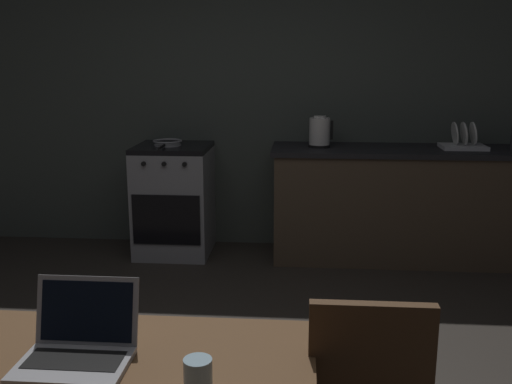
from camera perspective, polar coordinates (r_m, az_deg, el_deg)
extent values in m
cube|color=#424943|center=(5.03, 2.48, 10.52)|extent=(6.40, 0.10, 2.80)
cube|color=#4C3D2D|center=(4.89, 14.33, -1.37)|extent=(2.10, 0.60, 0.87)
cube|color=black|center=(4.80, 14.63, 3.93)|extent=(2.16, 0.64, 0.04)
cube|color=gray|center=(4.93, -7.96, -0.96)|extent=(0.60, 0.60, 0.87)
cube|color=black|center=(4.84, -8.12, 4.30)|extent=(0.60, 0.60, 0.04)
cube|color=black|center=(4.66, -8.73, -2.71)|extent=(0.54, 0.01, 0.40)
cylinder|color=black|center=(4.59, -10.90, 2.71)|extent=(0.04, 0.02, 0.04)
cylinder|color=black|center=(4.55, -8.95, 2.70)|extent=(0.04, 0.02, 0.04)
cylinder|color=black|center=(4.52, -6.98, 2.68)|extent=(0.04, 0.02, 0.04)
cube|color=brown|center=(1.83, -17.10, -17.24)|extent=(1.36, 0.81, 0.04)
cube|color=#4C331E|center=(1.89, 11.09, -16.44)|extent=(0.38, 0.04, 0.42)
cube|color=#99999E|center=(1.85, -17.42, -15.80)|extent=(0.32, 0.22, 0.02)
cube|color=black|center=(1.86, -17.26, -15.32)|extent=(0.28, 0.12, 0.00)
cube|color=#99999E|center=(1.92, -16.10, -10.99)|extent=(0.32, 0.06, 0.20)
cube|color=black|center=(1.91, -16.15, -11.09)|extent=(0.29, 0.05, 0.18)
cylinder|color=black|center=(4.72, 6.17, 4.50)|extent=(0.17, 0.17, 0.02)
cylinder|color=silver|center=(4.71, 6.20, 5.90)|extent=(0.16, 0.16, 0.21)
cylinder|color=silver|center=(4.69, 6.24, 7.28)|extent=(0.10, 0.10, 0.02)
cube|color=black|center=(4.71, 7.39, 6.00)|extent=(0.02, 0.02, 0.15)
cylinder|color=gray|center=(4.83, -8.60, 4.57)|extent=(0.22, 0.22, 0.01)
torus|color=gray|center=(4.82, -8.62, 4.93)|extent=(0.24, 0.24, 0.02)
cylinder|color=black|center=(4.63, -9.17, 4.37)|extent=(0.02, 0.18, 0.02)
cylinder|color=#99B7C6|center=(1.61, -5.66, -17.80)|extent=(0.08, 0.08, 0.12)
cube|color=silver|center=(4.88, 19.50, 4.17)|extent=(0.34, 0.26, 0.03)
cylinder|color=white|center=(4.85, 18.79, 5.43)|extent=(0.04, 0.18, 0.18)
cylinder|color=white|center=(4.87, 19.59, 5.39)|extent=(0.04, 0.18, 0.18)
cylinder|color=white|center=(4.89, 20.38, 5.36)|extent=(0.04, 0.18, 0.18)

